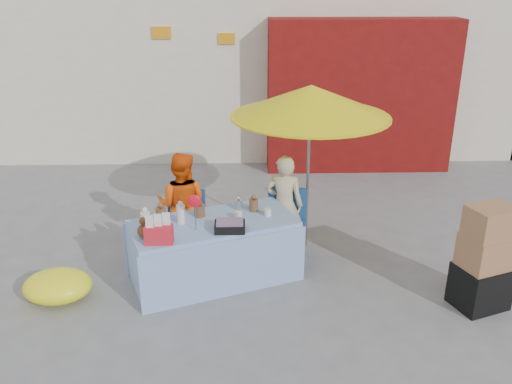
{
  "coord_description": "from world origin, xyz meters",
  "views": [
    {
      "loc": [
        0.13,
        -5.05,
        3.3
      ],
      "look_at": [
        0.29,
        0.6,
        1.0
      ],
      "focal_mm": 38.0,
      "sensor_mm": 36.0,
      "label": 1
    }
  ],
  "objects_px": {
    "vendor_orange": "(182,205)",
    "umbrella": "(311,102)",
    "chair_left": "(183,239)",
    "vendor_beige": "(284,205)",
    "chair_right": "(285,238)",
    "market_table": "(213,249)",
    "box_stack": "(484,262)"
  },
  "relations": [
    {
      "from": "vendor_orange",
      "to": "umbrella",
      "type": "relative_size",
      "value": 0.63
    },
    {
      "from": "chair_left",
      "to": "vendor_beige",
      "type": "distance_m",
      "value": 1.31
    },
    {
      "from": "chair_left",
      "to": "chair_right",
      "type": "height_order",
      "value": "same"
    },
    {
      "from": "chair_right",
      "to": "umbrella",
      "type": "relative_size",
      "value": 0.41
    },
    {
      "from": "market_table",
      "to": "vendor_beige",
      "type": "bearing_deg",
      "value": 15.31
    },
    {
      "from": "chair_left",
      "to": "vendor_beige",
      "type": "relative_size",
      "value": 0.66
    },
    {
      "from": "chair_left",
      "to": "umbrella",
      "type": "relative_size",
      "value": 0.41
    },
    {
      "from": "chair_left",
      "to": "vendor_orange",
      "type": "height_order",
      "value": "vendor_orange"
    },
    {
      "from": "market_table",
      "to": "umbrella",
      "type": "bearing_deg",
      "value": 13.02
    },
    {
      "from": "chair_right",
      "to": "vendor_orange",
      "type": "xyz_separation_m",
      "value": [
        -1.25,
        0.13,
        0.41
      ]
    },
    {
      "from": "chair_left",
      "to": "vendor_beige",
      "type": "bearing_deg",
      "value": 17.87
    },
    {
      "from": "chair_right",
      "to": "umbrella",
      "type": "distance_m",
      "value": 1.69
    },
    {
      "from": "vendor_beige",
      "to": "box_stack",
      "type": "distance_m",
      "value": 2.35
    },
    {
      "from": "vendor_beige",
      "to": "box_stack",
      "type": "height_order",
      "value": "vendor_beige"
    },
    {
      "from": "umbrella",
      "to": "chair_left",
      "type": "bearing_deg",
      "value": -169.58
    },
    {
      "from": "vendor_beige",
      "to": "umbrella",
      "type": "xyz_separation_m",
      "value": [
        0.3,
        0.15,
        1.25
      ]
    },
    {
      "from": "box_stack",
      "to": "chair_right",
      "type": "bearing_deg",
      "value": 150.25
    },
    {
      "from": "vendor_beige",
      "to": "umbrella",
      "type": "relative_size",
      "value": 0.61
    },
    {
      "from": "market_table",
      "to": "vendor_beige",
      "type": "relative_size",
      "value": 1.61
    },
    {
      "from": "market_table",
      "to": "chair_left",
      "type": "distance_m",
      "value": 0.64
    },
    {
      "from": "market_table",
      "to": "chair_right",
      "type": "bearing_deg",
      "value": 8.82
    },
    {
      "from": "vendor_beige",
      "to": "box_stack",
      "type": "relative_size",
      "value": 1.12
    },
    {
      "from": "umbrella",
      "to": "box_stack",
      "type": "height_order",
      "value": "umbrella"
    },
    {
      "from": "market_table",
      "to": "chair_left",
      "type": "xyz_separation_m",
      "value": [
        -0.4,
        0.48,
        -0.11
      ]
    },
    {
      "from": "market_table",
      "to": "box_stack",
      "type": "xyz_separation_m",
      "value": [
        2.82,
        -0.65,
        0.16
      ]
    },
    {
      "from": "chair_right",
      "to": "vendor_beige",
      "type": "bearing_deg",
      "value": 103.08
    },
    {
      "from": "chair_right",
      "to": "vendor_beige",
      "type": "relative_size",
      "value": 0.66
    },
    {
      "from": "chair_left",
      "to": "vendor_beige",
      "type": "height_order",
      "value": "vendor_beige"
    },
    {
      "from": "umbrella",
      "to": "box_stack",
      "type": "relative_size",
      "value": 1.82
    },
    {
      "from": "umbrella",
      "to": "chair_right",
      "type": "bearing_deg",
      "value": -136.21
    },
    {
      "from": "vendor_beige",
      "to": "umbrella",
      "type": "distance_m",
      "value": 1.29
    },
    {
      "from": "market_table",
      "to": "umbrella",
      "type": "relative_size",
      "value": 0.99
    }
  ]
}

